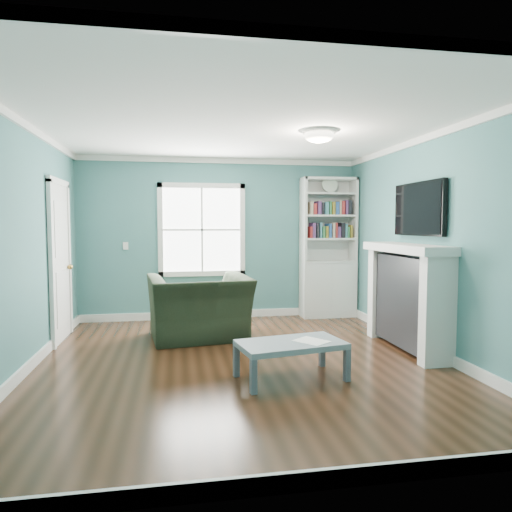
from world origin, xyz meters
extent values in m
plane|color=black|center=(0.00, 0.00, 0.00)|extent=(5.00, 5.00, 0.00)
plane|color=#3F7376|center=(0.00, 2.50, 1.30)|extent=(4.50, 0.00, 4.50)
plane|color=#3F7376|center=(0.00, -2.50, 1.30)|extent=(4.50, 0.00, 4.50)
plane|color=#3F7376|center=(-2.25, 0.00, 1.30)|extent=(0.00, 5.00, 5.00)
plane|color=#3F7376|center=(2.25, 0.00, 1.30)|extent=(0.00, 5.00, 5.00)
plane|color=white|center=(0.00, 0.00, 2.60)|extent=(5.00, 5.00, 0.00)
cube|color=white|center=(0.00, 2.48, 0.06)|extent=(4.50, 0.03, 0.12)
cube|color=white|center=(0.00, -2.48, 0.06)|extent=(4.50, 0.03, 0.12)
cube|color=white|center=(-2.23, 0.00, 0.06)|extent=(0.03, 5.00, 0.12)
cube|color=white|center=(2.23, 0.00, 0.06)|extent=(0.03, 5.00, 0.12)
cube|color=white|center=(0.00, 2.48, 2.56)|extent=(4.50, 0.04, 0.08)
cube|color=white|center=(0.00, -2.48, 2.56)|extent=(4.50, 0.04, 0.08)
cube|color=white|center=(-2.23, 0.00, 2.56)|extent=(0.04, 5.00, 0.08)
cube|color=white|center=(2.23, 0.00, 2.56)|extent=(0.04, 5.00, 0.08)
cube|color=white|center=(-0.30, 2.50, 1.45)|extent=(1.24, 0.01, 1.34)
cube|color=white|center=(-0.96, 2.48, 1.45)|extent=(0.08, 0.06, 1.50)
cube|color=white|center=(0.36, 2.48, 1.45)|extent=(0.08, 0.06, 1.50)
cube|color=white|center=(-0.30, 2.48, 0.74)|extent=(1.40, 0.06, 0.08)
cube|color=white|center=(-0.30, 2.48, 2.16)|extent=(1.40, 0.06, 0.08)
cube|color=white|center=(-0.30, 2.48, 1.45)|extent=(1.24, 0.03, 0.03)
cube|color=white|center=(-0.30, 2.48, 1.45)|extent=(0.03, 0.03, 1.34)
cube|color=silver|center=(1.77, 2.30, 0.45)|extent=(0.90, 0.35, 0.90)
cube|color=silver|center=(1.34, 2.30, 1.60)|extent=(0.04, 0.35, 1.40)
cube|color=silver|center=(2.20, 2.30, 1.60)|extent=(0.04, 0.35, 1.40)
cube|color=silver|center=(1.77, 2.46, 1.60)|extent=(0.90, 0.02, 1.40)
cube|color=silver|center=(1.77, 2.30, 2.28)|extent=(0.90, 0.35, 0.04)
cube|color=silver|center=(1.77, 2.30, 0.92)|extent=(0.84, 0.33, 0.03)
cube|color=silver|center=(1.77, 2.30, 1.30)|extent=(0.84, 0.33, 0.03)
cube|color=silver|center=(1.77, 2.30, 1.68)|extent=(0.84, 0.33, 0.03)
cube|color=silver|center=(1.77, 2.30, 2.04)|extent=(0.84, 0.33, 0.03)
cube|color=maroon|center=(1.77, 2.28, 1.43)|extent=(0.70, 0.25, 0.22)
cube|color=#593366|center=(1.77, 2.28, 1.81)|extent=(0.70, 0.25, 0.22)
cylinder|color=beige|center=(1.77, 2.25, 2.19)|extent=(0.26, 0.06, 0.26)
cube|color=black|center=(2.09, 0.20, 0.60)|extent=(0.30, 1.20, 1.10)
cube|color=black|center=(2.07, 0.20, 0.40)|extent=(0.22, 0.65, 0.70)
cube|color=silver|center=(2.07, -0.47, 0.60)|extent=(0.36, 0.16, 1.20)
cube|color=silver|center=(2.07, 0.87, 0.60)|extent=(0.36, 0.16, 1.20)
cube|color=silver|center=(2.05, 0.20, 1.25)|extent=(0.44, 1.58, 0.10)
cube|color=black|center=(2.20, 0.20, 1.72)|extent=(0.06, 1.10, 0.65)
cube|color=silver|center=(-2.23, 1.40, 1.02)|extent=(0.04, 0.80, 2.05)
cube|color=white|center=(-2.22, 0.95, 1.02)|extent=(0.05, 0.08, 2.13)
cube|color=white|center=(-2.22, 1.85, 1.02)|extent=(0.05, 0.08, 2.13)
cube|color=white|center=(-2.22, 1.40, 2.09)|extent=(0.05, 0.98, 0.08)
sphere|color=#BF8C3F|center=(-2.17, 1.70, 0.95)|extent=(0.07, 0.07, 0.07)
ellipsoid|color=white|center=(0.90, 0.10, 2.54)|extent=(0.34, 0.34, 0.15)
cylinder|color=white|center=(0.90, 0.10, 2.58)|extent=(0.38, 0.38, 0.03)
cube|color=white|center=(-1.50, 2.48, 1.20)|extent=(0.08, 0.01, 0.12)
imported|color=black|center=(-0.41, 1.18, 0.57)|extent=(1.40, 1.00, 1.14)
cube|color=#4B515B|center=(-0.03, -0.94, 0.16)|extent=(0.07, 0.07, 0.32)
cube|color=#4B515B|center=(0.93, -0.77, 0.16)|extent=(0.07, 0.07, 0.32)
cube|color=#4B515B|center=(-0.12, -0.44, 0.16)|extent=(0.07, 0.07, 0.32)
cube|color=#4B515B|center=(0.84, -0.27, 0.16)|extent=(0.07, 0.07, 0.32)
cube|color=slate|center=(0.40, -0.60, 0.35)|extent=(1.12, 0.74, 0.06)
cube|color=white|center=(0.61, -0.62, 0.38)|extent=(0.38, 0.40, 0.00)
camera|label=1|loc=(-0.70, -4.93, 1.54)|focal=32.00mm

